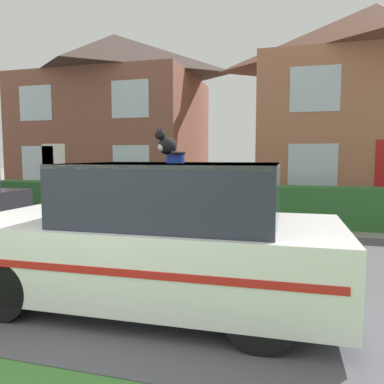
# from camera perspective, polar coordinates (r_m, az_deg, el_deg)

# --- Properties ---
(road_strip) EXTENTS (28.00, 5.63, 0.01)m
(road_strip) POSITION_cam_1_polar(r_m,az_deg,el_deg) (5.75, -4.33, -11.01)
(road_strip) COLOR #4C4C51
(road_strip) RESTS_ON ground
(garden_hedge) EXTENTS (13.61, 0.73, 0.93)m
(garden_hedge) POSITION_cam_1_polar(r_m,az_deg,el_deg) (9.24, 5.84, -1.82)
(garden_hedge) COLOR #2D662D
(garden_hedge) RESTS_ON ground
(police_car) EXTENTS (4.10, 1.85, 1.64)m
(police_car) POSITION_cam_1_polar(r_m,az_deg,el_deg) (4.15, -5.29, -6.85)
(police_car) COLOR black
(police_car) RESTS_ON road_strip
(cat) EXTENTS (0.29, 0.25, 0.27)m
(cat) POSITION_cam_1_polar(r_m,az_deg,el_deg) (3.88, -3.99, 7.33)
(cat) COLOR black
(cat) RESTS_ON police_car
(house_left) EXTENTS (7.37, 5.61, 6.77)m
(house_left) POSITION_cam_1_polar(r_m,az_deg,el_deg) (16.80, -11.62, 11.59)
(house_left) COLOR brown
(house_left) RESTS_ON ground
(house_right) EXTENTS (7.81, 6.04, 6.81)m
(house_right) POSITION_cam_1_polar(r_m,az_deg,el_deg) (14.77, 25.80, 12.10)
(house_right) COLOR #A86B4C
(house_right) RESTS_ON ground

